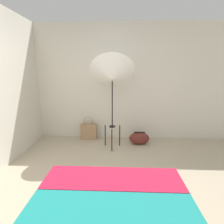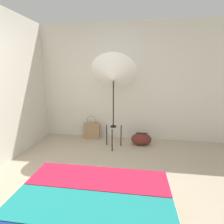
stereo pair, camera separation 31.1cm
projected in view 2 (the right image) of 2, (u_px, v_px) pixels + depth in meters
ground_plane at (82, 219)px, 1.90m from camera, size 14.00×14.00×0.00m
wall_back at (113, 83)px, 3.99m from camera, size 8.00×0.05×2.60m
photo_umbrella at (113, 76)px, 3.35m from camera, size 0.90×0.75×1.90m
tote_bag at (92, 131)px, 4.14m from camera, size 0.37×0.11×0.56m
duffel_bag at (141, 139)px, 3.78m from camera, size 0.44×0.27×0.28m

